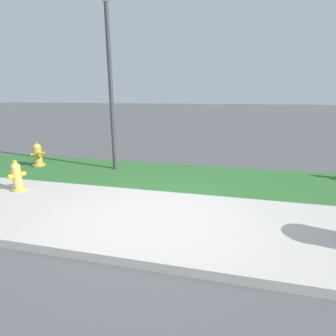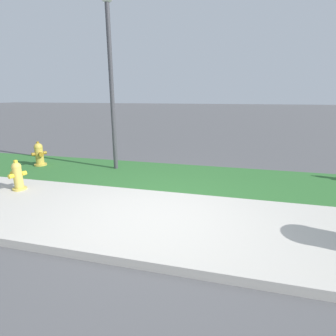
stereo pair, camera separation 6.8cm
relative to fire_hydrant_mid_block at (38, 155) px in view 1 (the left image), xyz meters
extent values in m
plane|color=#515154|center=(4.06, -2.34, -0.33)|extent=(120.00, 120.00, 0.00)
cube|color=#BCB7AD|center=(4.06, -2.34, -0.32)|extent=(18.00, 2.33, 0.01)
cube|color=#2D662D|center=(4.06, -0.04, -0.32)|extent=(18.00, 2.28, 0.01)
cube|color=#BCB7AD|center=(4.06, -3.59, -0.27)|extent=(18.00, 0.16, 0.12)
cylinder|color=gold|center=(0.00, 0.00, -0.30)|extent=(0.34, 0.34, 0.05)
cylinder|color=gold|center=(0.00, 0.00, -0.04)|extent=(0.22, 0.22, 0.48)
sphere|color=gold|center=(0.00, 0.00, 0.20)|extent=(0.23, 0.23, 0.23)
cube|color=olive|center=(0.00, 0.00, 0.33)|extent=(0.08, 0.08, 0.06)
cylinder|color=olive|center=(0.08, 0.13, 0.02)|extent=(0.12, 0.12, 0.09)
cylinder|color=olive|center=(-0.09, -0.13, 0.02)|extent=(0.12, 0.12, 0.09)
cylinder|color=olive|center=(0.13, -0.08, 0.02)|extent=(0.15, 0.16, 0.12)
cylinder|color=gold|center=(0.98, -1.82, -0.30)|extent=(0.27, 0.27, 0.05)
cylinder|color=gold|center=(0.98, -1.82, -0.05)|extent=(0.18, 0.18, 0.46)
sphere|color=gold|center=(0.98, -1.82, 0.18)|extent=(0.19, 0.19, 0.19)
cube|color=yellow|center=(0.98, -1.82, 0.29)|extent=(0.07, 0.07, 0.06)
cylinder|color=yellow|center=(0.94, -1.94, 0.01)|extent=(0.11, 0.11, 0.09)
cylinder|color=yellow|center=(1.02, -1.69, 0.01)|extent=(0.11, 0.11, 0.09)
cylinder|color=yellow|center=(0.85, -1.77, 0.01)|extent=(0.13, 0.14, 0.12)
cylinder|color=#3D3D42|center=(2.21, 0.25, 1.70)|extent=(0.11, 0.11, 4.06)
camera|label=1|loc=(5.22, -6.09, 1.60)|focal=28.00mm
camera|label=2|loc=(5.28, -6.07, 1.60)|focal=28.00mm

